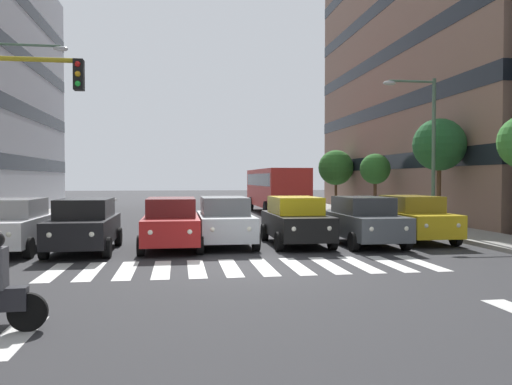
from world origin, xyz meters
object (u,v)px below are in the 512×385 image
(street_lamp_right, at_px, (0,117))
(car_0, at_px, (413,218))
(street_lamp_left, at_px, (425,138))
(car_3, at_px, (225,221))
(street_tree_1, at_px, (439,145))
(street_tree_2, at_px, (375,169))
(street_tree_3, at_px, (336,168))
(car_1, at_px, (364,220))
(car_5, at_px, (85,225))
(car_4, at_px, (171,223))
(car_6, at_px, (12,225))
(car_2, at_px, (296,220))
(bus_behind_traffic, at_px, (275,186))

(street_lamp_right, bearing_deg, car_0, 169.44)
(street_lamp_left, distance_m, street_lamp_right, 17.40)
(car_3, height_order, street_tree_1, street_tree_1)
(street_lamp_left, height_order, street_tree_2, street_lamp_left)
(car_0, xyz_separation_m, car_3, (7.14, 0.18, 0.00))
(car_0, xyz_separation_m, street_tree_3, (-2.97, -19.19, 2.30))
(car_1, distance_m, car_5, 9.55)
(street_lamp_left, relative_size, street_tree_1, 1.31)
(car_4, xyz_separation_m, street_lamp_left, (-10.81, -3.41, 3.26))
(street_tree_2, xyz_separation_m, street_tree_3, (-0.04, -7.96, 0.26))
(car_4, bearing_deg, street_tree_3, -120.95)
(car_1, relative_size, street_tree_3, 1.02)
(car_1, relative_size, car_6, 1.00)
(car_5, relative_size, car_6, 1.00)
(car_0, height_order, car_4, same)
(street_tree_1, bearing_deg, car_4, 21.18)
(street_tree_2, distance_m, street_tree_3, 7.96)
(street_tree_2, bearing_deg, street_lamp_right, 24.23)
(car_2, xyz_separation_m, car_5, (7.16, 0.68, 0.00))
(car_2, distance_m, car_4, 4.42)
(car_6, bearing_deg, car_1, -179.87)
(car_0, bearing_deg, car_4, 4.90)
(car_6, relative_size, street_tree_2, 1.19)
(car_0, height_order, street_tree_1, street_tree_1)
(car_5, bearing_deg, car_6, -6.36)
(car_2, xyz_separation_m, street_tree_1, (-7.74, -4.30, 3.03))
(car_6, distance_m, street_lamp_left, 16.55)
(street_lamp_right, bearing_deg, car_4, 150.79)
(car_5, height_order, street_lamp_right, street_lamp_right)
(car_5, relative_size, street_tree_1, 0.89)
(car_5, distance_m, street_lamp_right, 6.73)
(car_2, height_order, car_5, same)
(street_tree_1, bearing_deg, street_lamp_right, 3.14)
(car_3, relative_size, street_tree_2, 1.19)
(street_lamp_left, bearing_deg, street_lamp_right, -0.86)
(car_1, distance_m, street_lamp_left, 6.20)
(car_4, height_order, bus_behind_traffic, bus_behind_traffic)
(car_4, xyz_separation_m, street_tree_2, (-11.93, -12.01, 2.05))
(car_6, bearing_deg, street_lamp_left, -167.76)
(car_4, relative_size, car_5, 1.00)
(street_lamp_left, height_order, street_tree_3, street_lamp_left)
(bus_behind_traffic, bearing_deg, street_lamp_left, 106.45)
(street_lamp_right, height_order, street_tree_2, street_lamp_right)
(street_tree_2, bearing_deg, street_tree_1, 91.63)
(car_2, distance_m, car_6, 9.46)
(car_6, height_order, bus_behind_traffic, bus_behind_traffic)
(car_2, bearing_deg, car_3, -4.14)
(car_1, distance_m, car_4, 6.79)
(street_tree_3, bearing_deg, street_lamp_right, 41.28)
(car_2, xyz_separation_m, car_4, (4.40, 0.40, 0.00))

